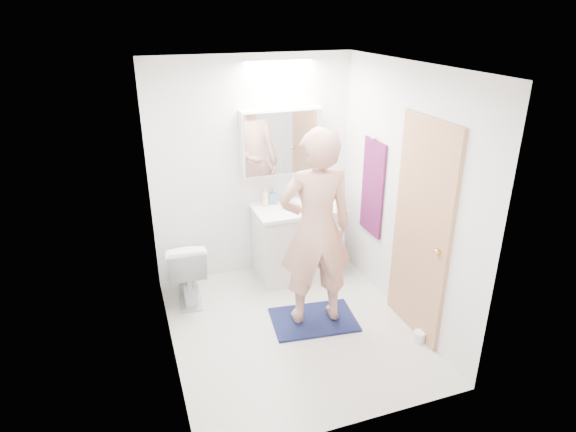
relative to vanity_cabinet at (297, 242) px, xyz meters
name	(u,v)px	position (x,y,z in m)	size (l,w,h in m)	color
floor	(292,328)	(-0.41, -0.96, -0.39)	(2.50, 2.50, 0.00)	silver
ceiling	(293,66)	(-0.41, -0.96, 2.01)	(2.50, 2.50, 0.00)	white
wall_back	(253,170)	(-0.41, 0.29, 0.81)	(2.50, 2.50, 0.00)	white
wall_front	(359,283)	(-0.41, -2.21, 0.81)	(2.50, 2.50, 0.00)	white
wall_left	(161,229)	(-1.51, -0.96, 0.81)	(2.50, 2.50, 0.00)	white
wall_right	(404,196)	(0.69, -0.96, 0.81)	(2.50, 2.50, 0.00)	white
vanity_cabinet	(297,242)	(0.00, 0.00, 0.00)	(0.90, 0.55, 0.78)	silver
countertop	(297,209)	(0.00, 0.00, 0.41)	(0.95, 0.58, 0.04)	white
sink_basin	(296,205)	(0.00, 0.03, 0.45)	(0.36, 0.36, 0.03)	white
faucet	(291,193)	(0.00, 0.22, 0.51)	(0.02, 0.02, 0.16)	silver
medicine_cabinet	(281,142)	(-0.11, 0.21, 1.11)	(0.88, 0.14, 0.70)	white
mirror_panel	(284,143)	(-0.11, 0.13, 1.11)	(0.84, 0.01, 0.66)	silver
toilet	(187,269)	(-1.25, -0.11, -0.04)	(0.39, 0.68, 0.70)	white
bath_rug	(314,320)	(-0.17, -0.93, -0.38)	(0.80, 0.55, 0.02)	#151F44
person	(316,229)	(-0.17, -0.93, 0.59)	(0.68, 0.45, 1.86)	tan
door	(421,231)	(0.67, -1.31, 0.61)	(0.04, 0.80, 2.00)	tan
door_knob	(437,252)	(0.63, -1.61, 0.56)	(0.06, 0.06, 0.06)	gold
towel	(372,188)	(0.67, -0.41, 0.71)	(0.02, 0.42, 1.00)	black
towel_hook	(375,138)	(0.66, -0.41, 1.23)	(0.02, 0.02, 0.07)	silver
soap_bottle_a	(265,197)	(-0.32, 0.15, 0.53)	(0.08, 0.08, 0.20)	beige
soap_bottle_b	(273,196)	(-0.22, 0.18, 0.52)	(0.08, 0.08, 0.18)	#5380B1
toothbrush_cup	(306,196)	(0.17, 0.16, 0.48)	(0.11, 0.11, 0.10)	#3D5FB8
toilet_paper_roll	(419,337)	(0.62, -1.54, -0.34)	(0.11, 0.11, 0.10)	white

